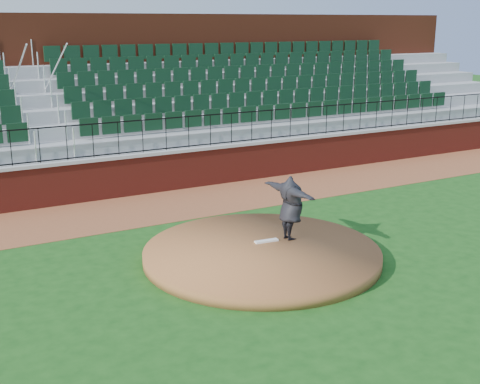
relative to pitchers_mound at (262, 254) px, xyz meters
The scene contains 10 objects.
ground 0.40m from the pitchers_mound, 81.68° to the right, with size 90.00×90.00×0.00m, color #174A15.
warning_track 5.02m from the pitchers_mound, 89.37° to the left, with size 34.00×3.20×0.01m, color brown.
field_wall 6.64m from the pitchers_mound, 89.52° to the left, with size 34.00×0.35×1.20m, color maroon.
wall_cap 6.72m from the pitchers_mound, 89.52° to the left, with size 34.00×0.45×0.10m, color #B7B7B7.
wall_railing 6.83m from the pitchers_mound, 89.52° to the left, with size 34.00×0.05×1.00m, color black, non-canonical shape.
seating_stands 9.60m from the pitchers_mound, 89.66° to the left, with size 34.00×5.10×4.60m, color gray, non-canonical shape.
concourse_wall 12.43m from the pitchers_mound, 89.74° to the left, with size 34.00×0.50×5.50m, color maroon.
pitchers_mound is the anchor object (origin of this frame).
pitching_rubber 0.50m from the pitchers_mound, 46.20° to the left, with size 0.57×0.14×0.04m, color white.
pitcher 1.30m from the pitchers_mound, 14.72° to the left, with size 1.89×0.51×1.53m, color black.
Camera 1 is at (-6.86, -10.98, 5.20)m, focal length 46.69 mm.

